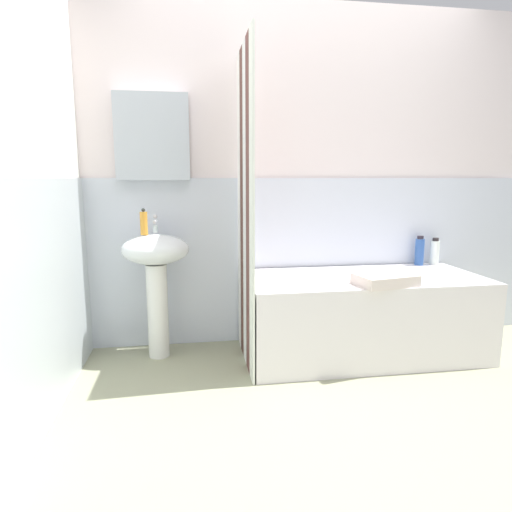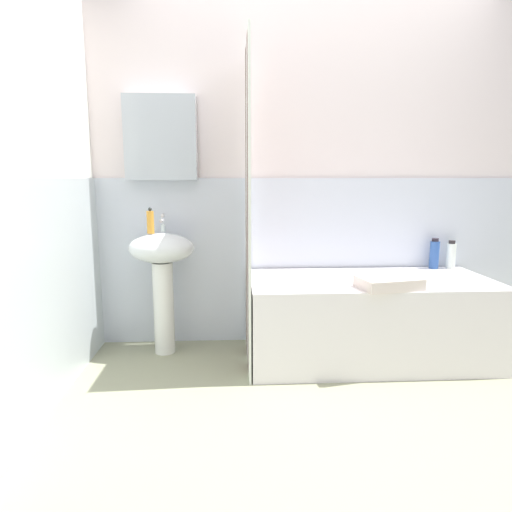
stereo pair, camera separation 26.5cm
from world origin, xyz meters
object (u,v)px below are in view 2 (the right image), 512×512
(bathtub, at_px, (369,319))
(towel_folded, at_px, (389,283))
(sink, at_px, (162,266))
(lotion_bottle, at_px, (451,255))
(body_wash_bottle, at_px, (434,254))
(soap_dispenser, at_px, (150,222))

(bathtub, xyz_separation_m, towel_folded, (0.03, -0.26, 0.31))
(sink, relative_size, lotion_bottle, 4.06)
(sink, bearing_deg, body_wash_bottle, 4.09)
(body_wash_bottle, bearing_deg, sink, -175.91)
(sink, height_order, bathtub, sink)
(soap_dispenser, relative_size, towel_folded, 0.49)
(bathtub, height_order, body_wash_bottle, body_wash_bottle)
(soap_dispenser, height_order, lotion_bottle, soap_dispenser)
(sink, distance_m, soap_dispenser, 0.31)
(sink, height_order, towel_folded, sink)
(sink, height_order, lotion_bottle, sink)
(soap_dispenser, xyz_separation_m, towel_folded, (1.47, -0.42, -0.33))
(sink, height_order, body_wash_bottle, sink)
(bathtub, height_order, towel_folded, towel_folded)
(bathtub, relative_size, body_wash_bottle, 7.08)
(sink, relative_size, soap_dispenser, 4.83)
(sink, height_order, soap_dispenser, soap_dispenser)
(body_wash_bottle, xyz_separation_m, towel_folded, (-0.54, -0.57, -0.07))
(soap_dispenser, bearing_deg, towel_folded, -15.97)
(bathtub, bearing_deg, sink, 172.91)
(sink, bearing_deg, soap_dispenser, -174.02)
(bathtub, bearing_deg, soap_dispenser, 173.49)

